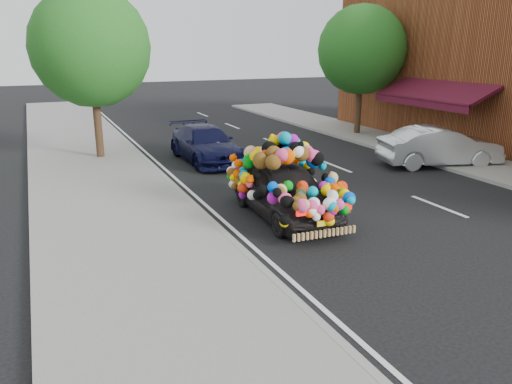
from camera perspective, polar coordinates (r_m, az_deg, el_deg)
ground at (r=11.90m, az=7.46°, el=-3.83°), size 100.00×100.00×0.00m
sidewalk at (r=10.43m, az=-13.33°, el=-6.77°), size 4.00×60.00×0.12m
kerb at (r=10.90m, az=-3.20°, el=-5.27°), size 0.15×60.00×0.13m
footpath_far at (r=19.27m, az=23.96°, el=2.91°), size 3.00×40.00×0.12m
lane_markings at (r=14.04m, az=20.13°, el=-1.53°), size 6.00×50.00×0.01m
tree_near_sidewalk at (r=19.10m, az=-18.33°, el=15.42°), size 4.20×4.20×6.13m
tree_far_b at (r=23.94m, az=11.98°, el=15.60°), size 4.00×4.00×5.90m
plush_art_car at (r=12.21m, az=3.27°, el=1.84°), size 2.13×4.26×2.01m
navy_sedan at (r=18.36m, az=-5.77°, el=5.48°), size 1.86×4.39×1.27m
silver_hatchback at (r=18.65m, az=20.26°, el=4.89°), size 4.41×2.53×1.38m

